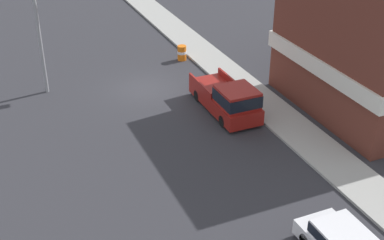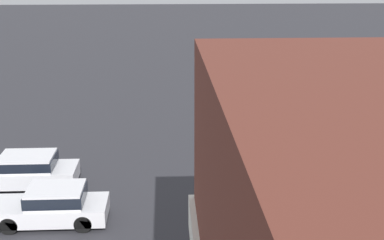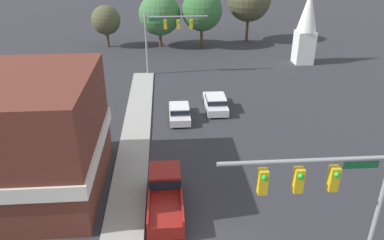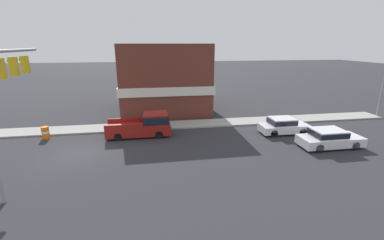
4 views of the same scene
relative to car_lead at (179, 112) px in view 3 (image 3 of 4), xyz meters
name	(u,v)px [view 3 (image 3 of 4)]	position (x,y,z in m)	size (l,w,h in m)	color
near_signal_assembly	(330,194)	(5.24, -19.11, 5.01)	(6.91, 0.49, 7.84)	gray
far_signal_assembly	(166,29)	(-0.89, 12.87, 4.64)	(7.28, 0.49, 7.32)	gray
car_lead	(179,112)	(0.00, 0.00, 0.00)	(1.82, 4.29, 1.43)	black
car_oncoming	(215,102)	(3.54, 1.93, 0.01)	(1.95, 4.79, 1.44)	black
pickup_truck_parked	(165,192)	(-1.38, -12.09, 0.22)	(2.04, 5.42, 1.98)	black
corner_brick_building	(12,139)	(-10.68, -9.83, 3.03)	(10.65, 9.91, 7.73)	brown
church_steeple	(307,26)	(16.90, 15.94, 4.12)	(2.54, 2.54, 9.30)	white
backdrop_tree_left_far	(106,20)	(-9.72, 26.12, 3.24)	(4.29, 4.29, 6.15)	#4C3823
backdrop_tree_left_mid	(160,14)	(-1.77, 25.73, 4.04)	(6.14, 6.14, 7.87)	#4C3823
backdrop_tree_center	(202,11)	(4.40, 24.84, 4.66)	(5.92, 5.92, 8.38)	#4C3823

